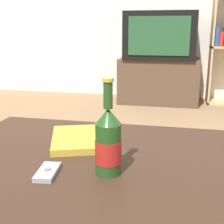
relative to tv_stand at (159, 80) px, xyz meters
name	(u,v)px	position (x,y,z in m)	size (l,w,h in m)	color
coffee_table	(85,181)	(-0.05, -2.70, 0.12)	(1.00, 0.88, 0.42)	#332116
tv_stand	(159,80)	(0.00, 0.00, 0.00)	(0.88, 0.50, 0.50)	#4C3828
television	(160,35)	(0.00, 0.00, 0.50)	(0.76, 0.56, 0.50)	black
beer_bottle	(108,142)	(0.03, -2.74, 0.27)	(0.08, 0.08, 0.28)	#1E4219
cell_phone	(48,172)	(-0.13, -2.79, 0.18)	(0.07, 0.12, 0.02)	gray
table_book	(79,139)	(-0.13, -2.52, 0.19)	(0.27, 0.31, 0.02)	#B7932D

